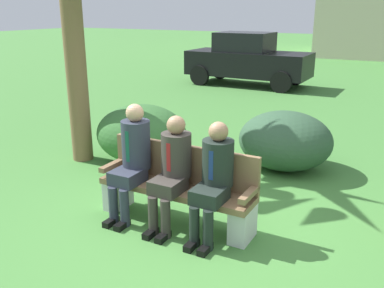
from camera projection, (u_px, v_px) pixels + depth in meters
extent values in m
plane|color=#448039|center=(198.00, 225.00, 4.92)|extent=(80.00, 80.00, 0.00)
cube|color=brown|center=(175.00, 189.00, 4.87)|extent=(1.88, 0.44, 0.07)
cube|color=brown|center=(183.00, 163.00, 4.95)|extent=(1.88, 0.06, 0.45)
cube|color=brown|center=(113.00, 165.00, 5.24)|extent=(0.08, 0.44, 0.06)
cube|color=brown|center=(249.00, 194.00, 4.42)|extent=(0.08, 0.44, 0.06)
cube|color=silver|center=(118.00, 193.00, 5.32)|extent=(0.20, 0.37, 0.38)
cube|color=silver|center=(243.00, 224.00, 4.55)|extent=(0.20, 0.37, 0.38)
cube|color=#2D3342|center=(128.00, 176.00, 4.94)|extent=(0.32, 0.38, 0.16)
cylinder|color=#2D3342|center=(113.00, 205.00, 4.91)|extent=(0.11, 0.11, 0.45)
cylinder|color=#2D3342|center=(124.00, 208.00, 4.84)|extent=(0.11, 0.11, 0.45)
cube|color=black|center=(111.00, 222.00, 4.92)|extent=(0.09, 0.22, 0.07)
cube|color=black|center=(122.00, 225.00, 4.84)|extent=(0.09, 0.22, 0.07)
cylinder|color=#2D3342|center=(136.00, 144.00, 4.99)|extent=(0.34, 0.34, 0.58)
cube|color=#144C3D|center=(128.00, 147.00, 4.85)|extent=(0.05, 0.01, 0.37)
sphere|color=tan|center=(135.00, 113.00, 4.88)|extent=(0.21, 0.21, 0.21)
cube|color=#38332D|center=(168.00, 185.00, 4.69)|extent=(0.32, 0.38, 0.16)
cylinder|color=#38332D|center=(153.00, 216.00, 4.66)|extent=(0.11, 0.11, 0.45)
cylinder|color=#38332D|center=(166.00, 219.00, 4.58)|extent=(0.11, 0.11, 0.45)
cube|color=black|center=(151.00, 233.00, 4.67)|extent=(0.09, 0.22, 0.07)
cube|color=black|center=(163.00, 237.00, 4.59)|extent=(0.09, 0.22, 0.07)
cylinder|color=#38332D|center=(176.00, 155.00, 4.75)|extent=(0.34, 0.34, 0.50)
cube|color=maroon|center=(169.00, 157.00, 4.61)|extent=(0.05, 0.01, 0.32)
sphere|color=#9E7556|center=(176.00, 125.00, 4.65)|extent=(0.21, 0.21, 0.21)
cube|color=#1E2823|center=(210.00, 195.00, 4.45)|extent=(0.32, 0.38, 0.16)
cylinder|color=#1E2823|center=(194.00, 227.00, 4.42)|extent=(0.11, 0.11, 0.45)
cylinder|color=#1E2823|center=(208.00, 230.00, 4.35)|extent=(0.11, 0.11, 0.45)
cube|color=black|center=(192.00, 245.00, 4.43)|extent=(0.09, 0.22, 0.07)
cube|color=black|center=(205.00, 249.00, 4.36)|extent=(0.09, 0.22, 0.07)
cylinder|color=#1E2823|center=(218.00, 163.00, 4.52)|extent=(0.34, 0.34, 0.50)
cube|color=navy|center=(211.00, 166.00, 4.38)|extent=(0.05, 0.01, 0.32)
sphere|color=#9E7556|center=(218.00, 132.00, 4.42)|extent=(0.21, 0.21, 0.21)
cylinder|color=brown|center=(74.00, 47.00, 6.54)|extent=(0.33, 0.33, 3.65)
ellipsoid|color=#346730|center=(142.00, 133.00, 6.88)|extent=(1.49, 1.36, 0.93)
ellipsoid|color=#305137|center=(285.00, 140.00, 6.55)|extent=(1.44, 1.32, 0.90)
cube|color=black|center=(248.00, 64.00, 13.69)|extent=(3.91, 1.58, 0.76)
cube|color=black|center=(245.00, 42.00, 13.55)|extent=(1.71, 1.37, 0.60)
cylinder|color=black|center=(296.00, 75.00, 13.83)|extent=(0.64, 0.14, 0.64)
cylinder|color=black|center=(281.00, 82.00, 12.53)|extent=(0.64, 0.14, 0.64)
cylinder|color=black|center=(220.00, 70.00, 15.09)|extent=(0.64, 0.14, 0.64)
cylinder|color=black|center=(200.00, 75.00, 13.79)|extent=(0.64, 0.14, 0.64)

